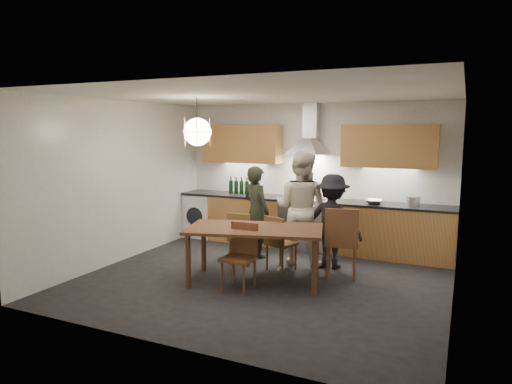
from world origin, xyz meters
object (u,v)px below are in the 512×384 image
at_px(chair_back_left, 241,235).
at_px(stock_pot, 413,202).
at_px(chair_front, 241,251).
at_px(person_left, 256,212).
at_px(person_right, 332,221).
at_px(wine_bottles, 244,186).
at_px(person_mid, 301,208).
at_px(dining_table, 255,234).
at_px(mixing_bowl, 374,202).

distance_m(chair_back_left, stock_pot, 2.85).
height_order(chair_front, person_left, person_left).
relative_size(person_right, wine_bottles, 2.25).
xyz_separation_m(chair_front, person_mid, (0.35, 1.41, 0.39)).
xyz_separation_m(person_right, wine_bottles, (-2.01, 1.00, 0.33)).
relative_size(dining_table, chair_back_left, 2.42).
xyz_separation_m(chair_back_left, person_left, (0.02, 0.53, 0.29)).
distance_m(chair_back_left, wine_bottles, 1.72).
distance_m(chair_front, person_left, 1.57).
xyz_separation_m(mixing_bowl, wine_bottles, (-2.48, 0.11, 0.12)).
relative_size(chair_front, person_left, 0.58).
distance_m(dining_table, person_left, 1.32).
bearing_deg(person_mid, stock_pot, -146.30).
distance_m(mixing_bowl, stock_pot, 0.62).
height_order(dining_table, stock_pot, stock_pot).
xyz_separation_m(chair_front, stock_pot, (1.94, 2.35, 0.47)).
bearing_deg(chair_front, chair_back_left, 117.75).
bearing_deg(person_mid, person_left, -1.17).
distance_m(chair_back_left, person_left, 0.61).
bearing_deg(wine_bottles, person_right, -26.49).
relative_size(person_left, person_right, 1.05).
height_order(chair_back_left, chair_front, chair_front).
bearing_deg(dining_table, person_left, 98.10).
bearing_deg(dining_table, mixing_bowl, 42.56).
distance_m(chair_front, person_mid, 1.51).
distance_m(person_mid, person_right, 0.54).
distance_m(dining_table, wine_bottles, 2.49).
xyz_separation_m(dining_table, stock_pot, (1.87, 2.07, 0.28)).
bearing_deg(chair_front, wine_bottles, 116.07).
height_order(chair_front, stock_pot, stock_pot).
height_order(chair_front, wine_bottles, wine_bottles).
bearing_deg(dining_table, chair_back_left, 113.97).
distance_m(person_mid, wine_bottles, 1.81).
bearing_deg(stock_pot, person_right, -139.33).
bearing_deg(person_left, wine_bottles, -29.31).
xyz_separation_m(dining_table, wine_bottles, (-1.22, 2.14, 0.37)).
bearing_deg(mixing_bowl, dining_table, -121.84).
bearing_deg(wine_bottles, mixing_bowl, -2.63).
height_order(person_left, mixing_bowl, person_left).
bearing_deg(dining_table, chair_front, -119.89).
relative_size(chair_back_left, mixing_bowl, 2.68).
relative_size(mixing_bowl, wine_bottles, 0.48).
relative_size(person_mid, wine_bottles, 2.76).
bearing_deg(person_right, chair_back_left, 25.75).
bearing_deg(stock_pot, person_left, -160.08).
bearing_deg(dining_table, wine_bottles, 104.02).
bearing_deg(chair_back_left, chair_front, 113.62).
distance_m(person_left, person_mid, 0.82).
bearing_deg(wine_bottles, person_left, -53.70).
height_order(chair_front, person_mid, person_mid).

